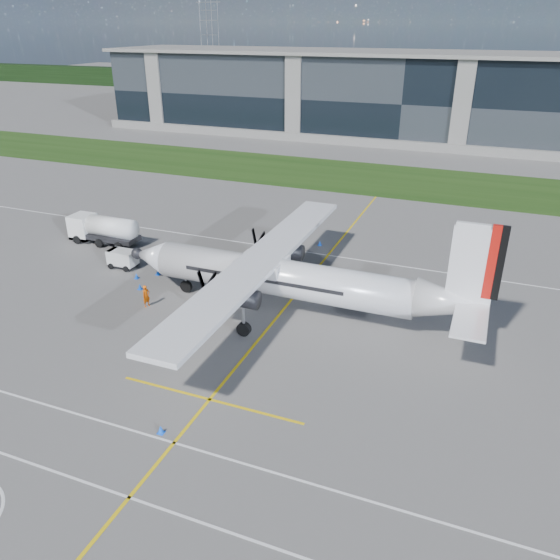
# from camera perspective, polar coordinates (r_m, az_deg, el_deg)

# --- Properties ---
(ground) EXTENTS (400.00, 400.00, 0.00)m
(ground) POSITION_cam_1_polar(r_m,az_deg,el_deg) (73.82, 7.86, 9.06)
(ground) COLOR #615E5C
(ground) RESTS_ON ground
(grass_strip) EXTENTS (400.00, 18.00, 0.04)m
(grass_strip) POSITION_cam_1_polar(r_m,az_deg,el_deg) (81.34, 9.30, 10.50)
(grass_strip) COLOR #1A380F
(grass_strip) RESTS_ON ground
(terminal_building) EXTENTS (120.00, 20.00, 15.00)m
(terminal_building) POSITION_cam_1_polar(r_m,az_deg,el_deg) (110.98, 13.55, 18.01)
(terminal_building) COLOR black
(terminal_building) RESTS_ON ground
(tree_line) EXTENTS (400.00, 6.00, 6.00)m
(tree_line) POSITION_cam_1_polar(r_m,az_deg,el_deg) (170.67, 16.83, 18.49)
(tree_line) COLOR black
(tree_line) RESTS_ON ground
(pylon_west) EXTENTS (9.00, 4.60, 30.00)m
(pylon_west) POSITION_cam_1_polar(r_m,az_deg,el_deg) (203.46, -7.34, 23.63)
(pylon_west) COLOR gray
(pylon_west) RESTS_ON ground
(yellow_taxiway_centerline) EXTENTS (0.20, 70.00, 0.01)m
(yellow_taxiway_centerline) POSITION_cam_1_polar(r_m,az_deg,el_deg) (46.05, 2.11, -0.97)
(yellow_taxiway_centerline) COLOR yellow
(yellow_taxiway_centerline) RESTS_ON ground
(white_lane_line) EXTENTS (90.00, 0.15, 0.01)m
(white_lane_line) POSITION_cam_1_polar(r_m,az_deg,el_deg) (30.28, -20.33, -18.99)
(white_lane_line) COLOR white
(white_lane_line) RESTS_ON ground
(turboprop_aircraft) EXTENTS (28.69, 29.75, 8.93)m
(turboprop_aircraft) POSITION_cam_1_polar(r_m,az_deg,el_deg) (40.54, 1.51, 2.18)
(turboprop_aircraft) COLOR white
(turboprop_aircraft) RESTS_ON ground
(fuel_tanker_truck) EXTENTS (7.73, 2.51, 2.90)m
(fuel_tanker_truck) POSITION_cam_1_polar(r_m,az_deg,el_deg) (58.32, -18.35, 5.06)
(fuel_tanker_truck) COLOR white
(fuel_tanker_truck) RESTS_ON ground
(baggage_tug) EXTENTS (2.73, 1.64, 1.64)m
(baggage_tug) POSITION_cam_1_polar(r_m,az_deg,el_deg) (51.88, -16.11, 2.12)
(baggage_tug) COLOR silver
(baggage_tug) RESTS_ON ground
(ground_crew_person) EXTENTS (0.83, 0.99, 2.07)m
(ground_crew_person) POSITION_cam_1_polar(r_m,az_deg,el_deg) (44.12, -13.82, -1.49)
(ground_crew_person) COLOR #F25907
(ground_crew_person) RESTS_ON ground
(safety_cone_nose_stbd) EXTENTS (0.36, 0.36, 0.50)m
(safety_cone_nose_stbd) POSITION_cam_1_polar(r_m,az_deg,el_deg) (49.77, -12.67, 0.80)
(safety_cone_nose_stbd) COLOR blue
(safety_cone_nose_stbd) RESTS_ON ground
(safety_cone_nose_port) EXTENTS (0.36, 0.36, 0.50)m
(safety_cone_nose_port) POSITION_cam_1_polar(r_m,az_deg,el_deg) (47.41, -14.43, -0.67)
(safety_cone_nose_port) COLOR blue
(safety_cone_nose_port) RESTS_ON ground
(safety_cone_portwing) EXTENTS (0.36, 0.36, 0.50)m
(safety_cone_portwing) POSITION_cam_1_polar(r_m,az_deg,el_deg) (31.61, -12.36, -14.99)
(safety_cone_portwing) COLOR blue
(safety_cone_portwing) RESTS_ON ground
(safety_cone_stbdwing) EXTENTS (0.36, 0.36, 0.50)m
(safety_cone_stbdwing) POSITION_cam_1_polar(r_m,az_deg,el_deg) (55.25, 4.19, 3.88)
(safety_cone_stbdwing) COLOR blue
(safety_cone_stbdwing) RESTS_ON ground
(safety_cone_fwd) EXTENTS (0.36, 0.36, 0.50)m
(safety_cone_fwd) POSITION_cam_1_polar(r_m,az_deg,el_deg) (49.49, -14.77, 0.42)
(safety_cone_fwd) COLOR blue
(safety_cone_fwd) RESTS_ON ground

